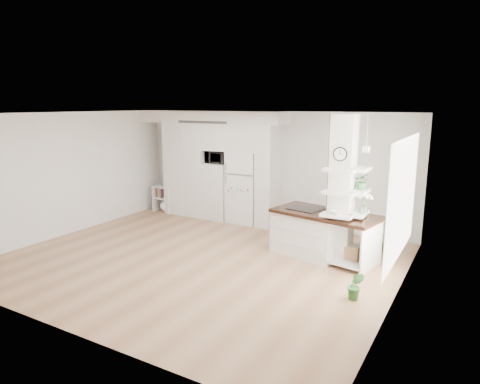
{
  "coord_description": "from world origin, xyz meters",
  "views": [
    {
      "loc": [
        4.46,
        -6.25,
        2.87
      ],
      "look_at": [
        0.36,
        0.9,
        1.17
      ],
      "focal_mm": 32.0,
      "sensor_mm": 36.0,
      "label": 1
    }
  ],
  "objects_px": {
    "refrigerator": "(245,187)",
    "kitchen_island": "(315,232)",
    "bookshelf": "(165,201)",
    "floor_plant_a": "(356,286)"
  },
  "relations": [
    {
      "from": "floor_plant_a",
      "to": "bookshelf",
      "type": "bearing_deg",
      "value": 154.93
    },
    {
      "from": "bookshelf",
      "to": "floor_plant_a",
      "type": "xyz_separation_m",
      "value": [
        5.89,
        -2.76,
        -0.08
      ]
    },
    {
      "from": "kitchen_island",
      "to": "floor_plant_a",
      "type": "xyz_separation_m",
      "value": [
        1.21,
        -1.54,
        -0.24
      ]
    },
    {
      "from": "bookshelf",
      "to": "kitchen_island",
      "type": "bearing_deg",
      "value": -11.75
    },
    {
      "from": "refrigerator",
      "to": "kitchen_island",
      "type": "relative_size",
      "value": 0.83
    },
    {
      "from": "refrigerator",
      "to": "bookshelf",
      "type": "distance_m",
      "value": 2.44
    },
    {
      "from": "kitchen_island",
      "to": "floor_plant_a",
      "type": "relative_size",
      "value": 4.65
    },
    {
      "from": "refrigerator",
      "to": "bookshelf",
      "type": "bearing_deg",
      "value": -175.54
    },
    {
      "from": "bookshelf",
      "to": "floor_plant_a",
      "type": "relative_size",
      "value": 1.53
    },
    {
      "from": "refrigerator",
      "to": "kitchen_island",
      "type": "xyz_separation_m",
      "value": [
        2.31,
        -1.4,
        -0.41
      ]
    }
  ]
}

